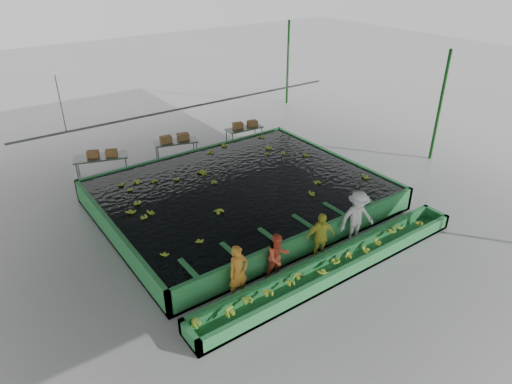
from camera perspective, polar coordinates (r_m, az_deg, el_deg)
ground at (r=16.50m, az=1.01°, el=-3.73°), size 80.00×80.00×0.00m
shed_roof at (r=14.49m, az=1.18°, el=13.30°), size 20.00×22.00×0.04m
shed_posts at (r=15.32m, az=1.09°, el=4.23°), size 20.00×22.00×5.00m
flotation_tank at (r=17.33m, az=-1.92°, el=-0.33°), size 10.00×8.00×0.90m
tank_water at (r=17.15m, az=-1.95°, el=0.84°), size 9.70×7.70×0.00m
sorting_trough at (r=14.15m, az=9.84°, el=-9.10°), size 10.00×1.00×0.50m
cableway_rail at (r=19.13m, az=-8.00°, el=10.52°), size 0.08×0.08×14.00m
rail_hanger_left at (r=17.22m, az=-23.21°, el=10.02°), size 0.04×0.04×2.00m
rail_hanger_right at (r=21.55m, az=4.00°, el=15.47°), size 0.04×0.04×2.00m
worker_a at (r=12.74m, az=-2.22°, el=-10.04°), size 0.63×0.43×1.69m
worker_b at (r=13.43m, az=2.75°, el=-8.15°), size 0.80×0.64×1.54m
worker_c at (r=14.32m, az=8.04°, el=-5.59°), size 1.05×0.67×1.66m
worker_d at (r=15.27m, az=12.53°, el=-3.18°), size 1.36×0.99×1.90m
packing_table_left at (r=20.49m, az=-18.66°, el=2.97°), size 2.35×1.51×1.00m
packing_table_mid at (r=21.54m, az=-9.91°, el=5.17°), size 2.12×1.31×0.90m
packing_table_right at (r=23.01m, az=-1.48°, el=7.04°), size 1.91×0.87×0.85m
box_stack_left at (r=20.28m, az=-18.63°, el=4.26°), size 1.24×0.84×0.26m
box_stack_mid at (r=21.41m, az=-10.11°, el=6.31°), size 1.37×0.58×0.29m
box_stack_right at (r=22.96m, az=-1.36°, el=8.13°), size 1.31×0.61×0.27m
floating_bananas at (r=17.75m, az=-3.39°, el=1.81°), size 8.16×5.56×0.11m
trough_bananas at (r=14.06m, az=9.89°, el=-8.61°), size 9.02×0.60×0.12m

